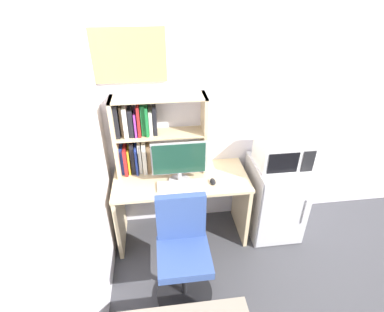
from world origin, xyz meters
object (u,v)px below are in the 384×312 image
(keyboard, at_px, (181,185))
(desk_chair, at_px, (183,256))
(computer_mouse, at_px, (213,182))
(wall_corkboard, at_px, (126,56))
(monitor, at_px, (179,161))
(mini_fridge, at_px, (274,198))
(hutch_bookshelf, at_px, (145,134))
(microwave, at_px, (282,153))

(keyboard, xyz_separation_m, desk_chair, (-0.04, -0.52, -0.32))
(keyboard, relative_size, desk_chair, 0.46)
(computer_mouse, distance_m, wall_corkboard, 1.31)
(monitor, relative_size, mini_fridge, 0.60)
(computer_mouse, bearing_deg, monitor, 168.58)
(computer_mouse, distance_m, mini_fridge, 0.76)
(desk_chair, height_order, wall_corkboard, wall_corkboard)
(hutch_bookshelf, xyz_separation_m, wall_corkboard, (-0.11, 0.10, 0.67))
(computer_mouse, height_order, mini_fridge, mini_fridge)
(monitor, xyz_separation_m, wall_corkboard, (-0.39, 0.32, 0.84))
(computer_mouse, bearing_deg, microwave, 8.56)
(computer_mouse, relative_size, mini_fridge, 0.13)
(hutch_bookshelf, height_order, keyboard, hutch_bookshelf)
(keyboard, height_order, computer_mouse, computer_mouse)
(keyboard, bearing_deg, desk_chair, -94.63)
(wall_corkboard, bearing_deg, hutch_bookshelf, -41.97)
(monitor, distance_m, computer_mouse, 0.37)
(microwave, xyz_separation_m, desk_chair, (-1.00, -0.64, -0.52))
(hutch_bookshelf, distance_m, desk_chair, 1.11)
(monitor, distance_m, desk_chair, 0.80)
(desk_chair, bearing_deg, computer_mouse, 58.14)
(wall_corkboard, bearing_deg, monitor, -39.83)
(hutch_bookshelf, distance_m, monitor, 0.40)
(hutch_bookshelf, relative_size, wall_corkboard, 1.27)
(mini_fridge, xyz_separation_m, wall_corkboard, (-1.36, 0.29, 1.39))
(computer_mouse, bearing_deg, wall_corkboard, 150.81)
(mini_fridge, height_order, microwave, microwave)
(hutch_bookshelf, distance_m, wall_corkboard, 0.69)
(keyboard, relative_size, mini_fridge, 0.53)
(mini_fridge, height_order, wall_corkboard, wall_corkboard)
(keyboard, distance_m, mini_fridge, 1.03)
(hutch_bookshelf, bearing_deg, mini_fridge, -8.67)
(monitor, distance_m, keyboard, 0.22)
(microwave, bearing_deg, hutch_bookshelf, 171.46)
(hutch_bookshelf, relative_size, microwave, 1.81)
(mini_fridge, bearing_deg, microwave, 89.78)
(keyboard, height_order, mini_fridge, mini_fridge)
(hutch_bookshelf, bearing_deg, monitor, -38.99)
(hutch_bookshelf, height_order, wall_corkboard, wall_corkboard)
(hutch_bookshelf, height_order, mini_fridge, hutch_bookshelf)
(desk_chair, bearing_deg, hutch_bookshelf, 106.90)
(desk_chair, bearing_deg, wall_corkboard, 111.18)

